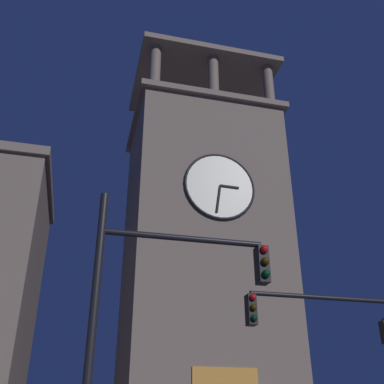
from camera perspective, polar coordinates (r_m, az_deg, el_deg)
clocktower at (r=28.14m, az=1.34°, el=-8.31°), size 9.56×8.10×26.57m
traffic_signal_mid at (r=8.58m, az=-4.59°, el=-13.51°), size 3.39×0.41×5.69m
traffic_signal_far at (r=12.87m, az=19.07°, el=-17.35°), size 4.29×0.41×5.24m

